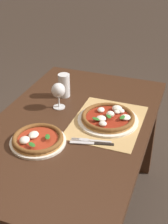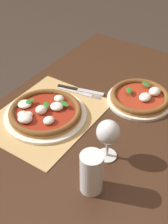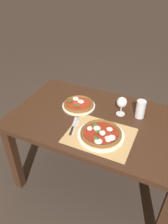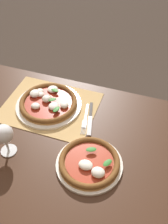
{
  "view_description": "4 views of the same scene",
  "coord_description": "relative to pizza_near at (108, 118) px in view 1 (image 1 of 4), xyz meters",
  "views": [
    {
      "loc": [
        -1.3,
        -0.55,
        1.65
      ],
      "look_at": [
        0.01,
        -0.07,
        0.82
      ],
      "focal_mm": 50.0,
      "sensor_mm": 36.0,
      "label": 1
    },
    {
      "loc": [
        0.8,
        0.47,
        1.54
      ],
      "look_at": [
        0.01,
        -0.05,
        0.77
      ],
      "focal_mm": 50.0,
      "sensor_mm": 36.0,
      "label": 2
    },
    {
      "loc": [
        0.46,
        -1.27,
        1.78
      ],
      "look_at": [
        -0.11,
        -0.04,
        0.8
      ],
      "focal_mm": 35.0,
      "sensor_mm": 36.0,
      "label": 3
    },
    {
      "loc": [
        -0.39,
        0.67,
        1.66
      ],
      "look_at": [
        -0.12,
        -0.13,
        0.82
      ],
      "focal_mm": 42.0,
      "sensor_mm": 36.0,
      "label": 4
    }
  ],
  "objects": [
    {
      "name": "wine_glass",
      "position": [
        0.05,
        0.31,
        0.08
      ],
      "size": [
        0.08,
        0.08,
        0.16
      ],
      "color": "silver",
      "rests_on": "dining_table"
    },
    {
      "name": "ground_plane",
      "position": [
        -0.09,
        0.18,
        -0.76
      ],
      "size": [
        24.0,
        24.0,
        0.0
      ],
      "primitive_type": "plane",
      "color": "#382D26"
    },
    {
      "name": "knife",
      "position": [
        -0.23,
        0.02,
        -0.02
      ],
      "size": [
        0.07,
        0.21,
        0.01
      ],
      "color": "black",
      "rests_on": "paper_placemat"
    },
    {
      "name": "fork",
      "position": [
        -0.21,
        0.03,
        -0.02
      ],
      "size": [
        0.06,
        0.2,
        0.0
      ],
      "color": "#B7B7BC",
      "rests_on": "paper_placemat"
    },
    {
      "name": "dining_table",
      "position": [
        -0.09,
        0.18,
        -0.13
      ],
      "size": [
        1.37,
        0.83,
        0.74
      ],
      "color": "#382114",
      "rests_on": "ground"
    },
    {
      "name": "paper_placemat",
      "position": [
        -0.01,
        0.0,
        -0.02
      ],
      "size": [
        0.46,
        0.36,
        0.0
      ],
      "primitive_type": "cube",
      "color": "tan",
      "rests_on": "dining_table"
    },
    {
      "name": "pizza_near",
      "position": [
        0.0,
        0.0,
        0.0
      ],
      "size": [
        0.33,
        0.33,
        0.05
      ],
      "color": "silver",
      "rests_on": "paper_placemat"
    },
    {
      "name": "pizza_far",
      "position": [
        -0.31,
        0.27,
        -0.0
      ],
      "size": [
        0.28,
        0.28,
        0.05
      ],
      "color": "silver",
      "rests_on": "dining_table"
    },
    {
      "name": "pint_glass",
      "position": [
        0.19,
        0.34,
        0.05
      ],
      "size": [
        0.07,
        0.07,
        0.15
      ],
      "color": "silver",
      "rests_on": "dining_table"
    }
  ]
}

